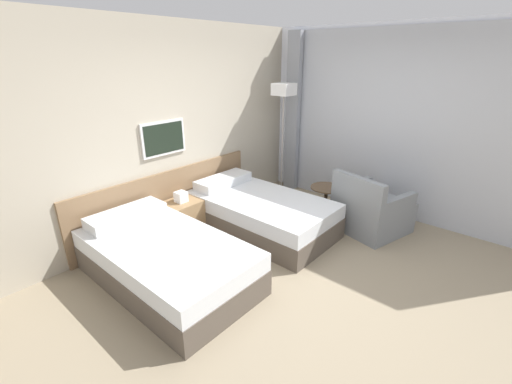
# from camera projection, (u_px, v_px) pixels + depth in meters

# --- Properties ---
(ground_plane) EXTENTS (16.00, 16.00, 0.00)m
(ground_plane) POSITION_uv_depth(u_px,v_px,m) (308.00, 276.00, 3.78)
(ground_plane) COLOR gray
(wall_headboard) EXTENTS (10.00, 0.10, 2.70)m
(wall_headboard) POSITION_uv_depth(u_px,v_px,m) (177.00, 133.00, 4.60)
(wall_headboard) COLOR #B7AD99
(wall_headboard) RESTS_ON ground_plane
(wall_window) EXTENTS (0.21, 4.63, 2.70)m
(wall_window) POSITION_uv_depth(u_px,v_px,m) (406.00, 127.00, 4.80)
(wall_window) COLOR white
(wall_window) RESTS_ON ground_plane
(bed_near_door) EXTENTS (1.10, 1.96, 0.61)m
(bed_near_door) POSITION_uv_depth(u_px,v_px,m) (166.00, 260.00, 3.64)
(bed_near_door) COLOR brown
(bed_near_door) RESTS_ON ground_plane
(bed_near_window) EXTENTS (1.10, 1.96, 0.61)m
(bed_near_window) POSITION_uv_depth(u_px,v_px,m) (260.00, 212.00, 4.73)
(bed_near_window) COLOR brown
(bed_near_window) RESTS_ON ground_plane
(nightstand) EXTENTS (0.47, 0.41, 0.60)m
(nightstand) POSITION_uv_depth(u_px,v_px,m) (183.00, 217.00, 4.63)
(nightstand) COLOR #9E7A51
(nightstand) RESTS_ON ground_plane
(floor_lamp) EXTENTS (0.29, 0.29, 1.87)m
(floor_lamp) POSITION_uv_depth(u_px,v_px,m) (284.00, 100.00, 5.35)
(floor_lamp) COLOR #9E9993
(floor_lamp) RESTS_ON ground_plane
(side_table) EXTENTS (0.46, 0.46, 0.50)m
(side_table) POSITION_uv_depth(u_px,v_px,m) (326.00, 196.00, 4.99)
(side_table) COLOR brown
(side_table) RESTS_ON ground_plane
(armchair) EXTENTS (1.01, 1.00, 0.84)m
(armchair) POSITION_uv_depth(u_px,v_px,m) (371.00, 212.00, 4.70)
(armchair) COLOR gray
(armchair) RESTS_ON ground_plane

